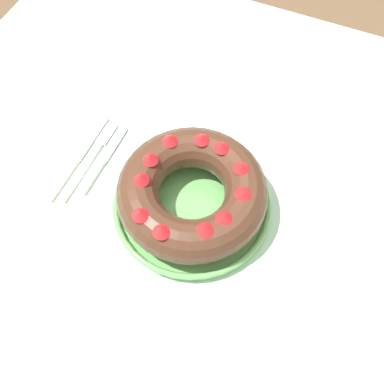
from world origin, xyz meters
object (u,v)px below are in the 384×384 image
Objects in this scene: fork at (93,155)px; bundt_cake at (192,192)px; serving_knife at (74,162)px; napkin at (317,282)px; cake_knife at (100,164)px; serving_dish at (192,205)px.

bundt_cake is at bearing -8.04° from fork.
serving_knife reaches higher than fork.
napkin is at bearing -9.54° from fork.
serving_knife is at bearing -158.29° from cake_knife.
cake_knife is 1.05× the size of napkin.
bundt_cake is 1.62× the size of napkin.
fork is (-0.24, 0.03, -0.01)m from serving_dish.
serving_knife is at bearing -179.74° from serving_dish.
fork is at bearing 172.60° from bundt_cake.
serving_knife reaches higher than napkin.
serving_dish is 0.27m from serving_knife.
serving_knife is 0.54m from napkin.
napkin is (0.48, -0.07, -0.00)m from cake_knife.
fork is at bearing 152.87° from cake_knife.
napkin is at bearing -5.33° from cake_knife.
serving_dish reaches higher than serving_knife.
napkin is at bearing -1.92° from serving_knife.
serving_dish is 1.34× the size of serving_knife.
serving_dish is at bearing 93.77° from bundt_cake.
napkin is (0.27, -0.05, -0.01)m from serving_dish.
serving_dish is at bearing 169.74° from napkin.
fork is 0.04m from serving_knife.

